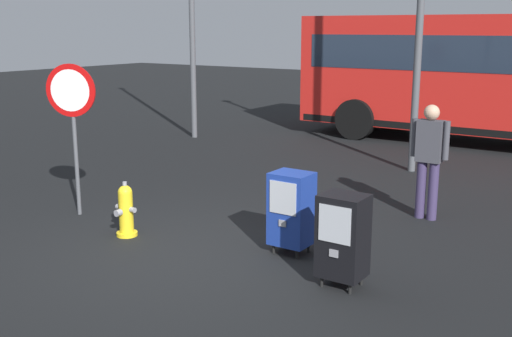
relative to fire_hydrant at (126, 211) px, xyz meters
The scene contains 6 objects.
ground_plane 1.14m from the fire_hydrant, ahead, with size 60.00×60.00×0.00m, color black.
fire_hydrant is the anchor object (origin of this frame).
newspaper_box_primary 2.27m from the fire_hydrant, 17.55° to the left, with size 0.48×0.42×1.02m.
newspaper_box_secondary 3.14m from the fire_hydrant, ahead, with size 0.48×0.42×1.02m.
stop_sign 1.83m from the fire_hydrant, 167.46° to the left, with size 0.71×0.31×2.23m.
pedestrian 4.33m from the fire_hydrant, 44.51° to the left, with size 0.55×0.22×1.67m.
Camera 1 is at (4.82, -5.47, 2.74)m, focal length 43.70 mm.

